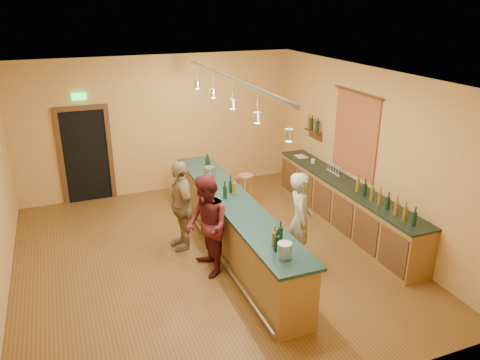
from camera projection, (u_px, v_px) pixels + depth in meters
name	position (u px, v px, depth m)	size (l,w,h in m)	color
floor	(207.00, 257.00, 8.40)	(7.00, 7.00, 0.00)	brown
ceiling	(202.00, 77.00, 7.25)	(6.50, 7.00, 0.02)	silver
wall_back	(159.00, 125.00, 10.86)	(6.50, 0.02, 3.20)	tan
wall_front	(307.00, 285.00, 4.78)	(6.50, 0.02, 3.20)	tan
wall_right	(367.00, 152.00, 8.93)	(0.02, 7.00, 3.20)	tan
doorway	(86.00, 153.00, 10.43)	(1.15, 0.09, 2.48)	black
tapestry	(355.00, 135.00, 9.18)	(0.03, 1.40, 1.60)	maroon
bottle_shelf	(314.00, 126.00, 10.53)	(0.17, 0.55, 0.54)	#482B15
back_counter	(345.00, 204.00, 9.39)	(0.60, 4.55, 1.27)	brown
tasting_bar	(233.00, 222.00, 8.35)	(0.73, 5.10, 1.38)	brown
pendant_track	(233.00, 89.00, 7.50)	(0.11, 4.60, 0.50)	silver
bartender	(300.00, 220.00, 7.89)	(0.62, 0.41, 1.70)	gray
customer_a	(207.00, 226.00, 7.64)	(0.84, 0.65, 1.73)	#59191E
customer_b	(181.00, 205.00, 8.48)	(0.99, 0.41, 1.68)	#997A51
bar_stool	(246.00, 181.00, 10.52)	(0.32, 0.32, 0.66)	#A17D49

